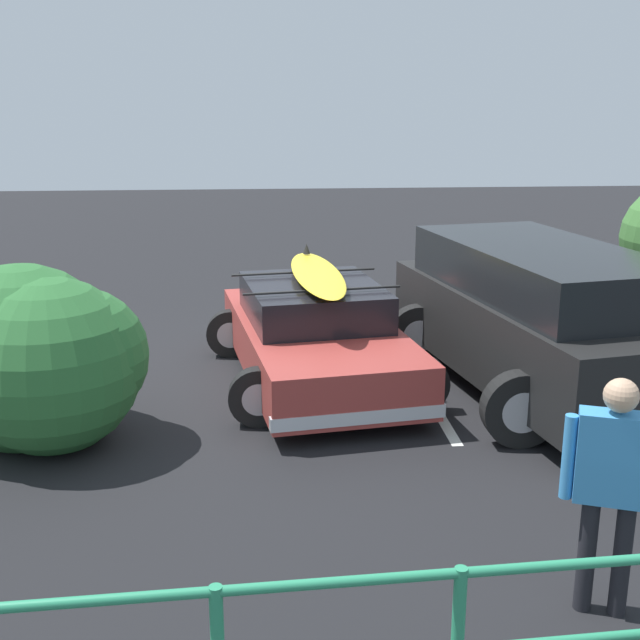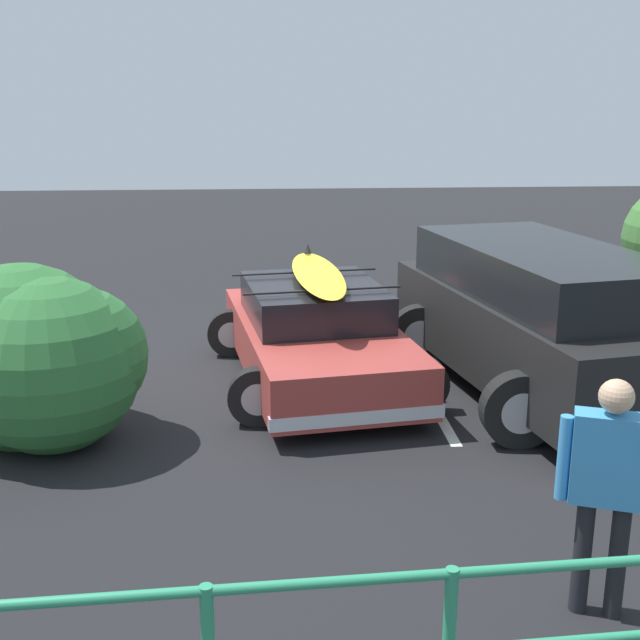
{
  "view_description": "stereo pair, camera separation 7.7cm",
  "coord_description": "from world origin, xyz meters",
  "px_view_note": "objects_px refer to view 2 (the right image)",
  "views": [
    {
      "loc": [
        0.43,
        9.67,
        3.38
      ],
      "look_at": [
        -0.28,
        0.89,
        0.95
      ],
      "focal_mm": 45.0,
      "sensor_mm": 36.0,
      "label": 1
    },
    {
      "loc": [
        0.35,
        9.68,
        3.38
      ],
      "look_at": [
        -0.28,
        0.89,
        0.95
      ],
      "focal_mm": 45.0,
      "sensor_mm": 36.0,
      "label": 2
    }
  ],
  "objects_px": {
    "suv_car": "(537,317)",
    "bush_near_left": "(45,363)",
    "person_bystander": "(608,477)",
    "sedan_car": "(316,334)"
  },
  "relations": [
    {
      "from": "suv_car",
      "to": "bush_near_left",
      "type": "height_order",
      "value": "bush_near_left"
    },
    {
      "from": "suv_car",
      "to": "person_bystander",
      "type": "bearing_deg",
      "value": 77.02
    },
    {
      "from": "bush_near_left",
      "to": "sedan_car",
      "type": "bearing_deg",
      "value": -150.7
    },
    {
      "from": "sedan_car",
      "to": "bush_near_left",
      "type": "relative_size",
      "value": 1.9
    },
    {
      "from": "person_bystander",
      "to": "bush_near_left",
      "type": "xyz_separation_m",
      "value": [
        4.43,
        -3.23,
        -0.19
      ]
    },
    {
      "from": "suv_car",
      "to": "bush_near_left",
      "type": "xyz_separation_m",
      "value": [
        5.41,
        1.02,
        -0.1
      ]
    },
    {
      "from": "sedan_car",
      "to": "bush_near_left",
      "type": "bearing_deg",
      "value": 29.3
    },
    {
      "from": "sedan_car",
      "to": "bush_near_left",
      "type": "xyz_separation_m",
      "value": [
        2.85,
        1.6,
        0.23
      ]
    },
    {
      "from": "bush_near_left",
      "to": "person_bystander",
      "type": "bearing_deg",
      "value": 143.88
    },
    {
      "from": "suv_car",
      "to": "person_bystander",
      "type": "xyz_separation_m",
      "value": [
        0.98,
        4.26,
        0.09
      ]
    }
  ]
}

